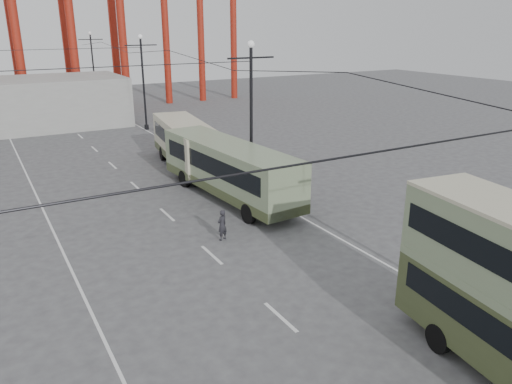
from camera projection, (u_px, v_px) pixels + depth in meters
ground at (376, 370)px, 15.55m from camera, size 160.00×160.00×0.00m
road_markings at (149, 196)px, 31.36m from camera, size 12.52×120.00×0.01m
lamp_post_mid at (251, 117)px, 31.50m from camera, size 3.20×0.44×9.32m
lamp_post_far at (143, 83)px, 49.61m from camera, size 3.20×0.44×9.32m
lamp_post_distant at (93, 67)px, 67.71m from camera, size 3.20×0.44×9.32m
fairground_shed at (13, 104)px, 50.61m from camera, size 22.00×10.00×5.00m
single_decker_green at (229, 168)px, 30.31m from camera, size 3.73×12.36×3.44m
single_decker_cream at (187, 143)px, 36.70m from camera, size 4.19×11.16×3.39m
pedestrian at (222, 225)px, 24.71m from camera, size 0.67×0.56×1.58m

